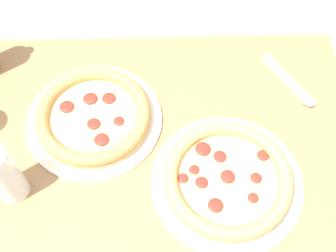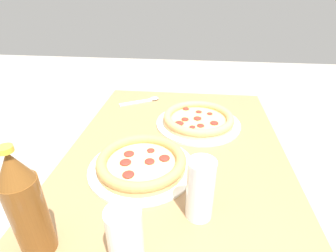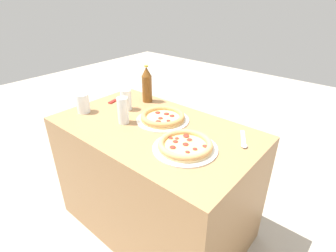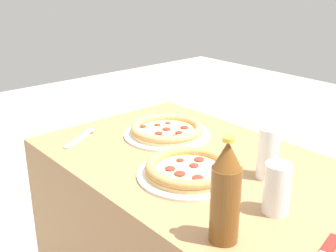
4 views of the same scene
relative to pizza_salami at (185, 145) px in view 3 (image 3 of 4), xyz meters
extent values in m
plane|color=#A89E8E|center=(0.28, -0.07, -0.78)|extent=(8.00, 8.00, 0.00)
cube|color=#997047|center=(0.28, -0.07, -0.40)|extent=(1.18, 0.70, 0.76)
cylinder|color=silver|center=(0.00, 0.00, -0.02)|extent=(0.32, 0.32, 0.01)
cylinder|color=#E5C689|center=(0.00, 0.00, -0.01)|extent=(0.27, 0.27, 0.01)
cylinder|color=#E5C170|center=(0.00, 0.00, 0.00)|extent=(0.23, 0.23, 0.00)
torus|color=tan|center=(0.00, 0.00, 0.01)|extent=(0.27, 0.27, 0.03)
ellipsoid|color=maroon|center=(0.00, 0.00, 0.01)|extent=(0.03, 0.03, 0.01)
ellipsoid|color=maroon|center=(0.07, -0.02, 0.00)|extent=(0.02, 0.02, 0.00)
ellipsoid|color=maroon|center=(0.01, -0.05, 0.01)|extent=(0.03, 0.03, 0.01)
ellipsoid|color=maroon|center=(-0.06, 0.00, 0.01)|extent=(0.02, 0.02, 0.01)
ellipsoid|color=maroon|center=(0.05, -0.07, 0.01)|extent=(0.03, 0.03, 0.01)
ellipsoid|color=maroon|center=(0.03, 0.06, 0.01)|extent=(0.03, 0.03, 0.01)
ellipsoid|color=maroon|center=(-0.08, -0.05, 0.01)|extent=(0.03, 0.03, 0.01)
ellipsoid|color=maroon|center=(-0.05, 0.04, 0.00)|extent=(0.02, 0.02, 0.00)
ellipsoid|color=maroon|center=(0.06, 0.01, 0.01)|extent=(0.03, 0.03, 0.01)
ellipsoid|color=maroon|center=(0.09, 0.00, 0.00)|extent=(0.02, 0.02, 0.00)
cylinder|color=silver|center=(0.29, -0.16, -0.02)|extent=(0.31, 0.31, 0.01)
cylinder|color=tan|center=(0.29, -0.16, -0.01)|extent=(0.26, 0.26, 0.01)
cylinder|color=#EACC7F|center=(0.29, -0.16, 0.00)|extent=(0.23, 0.23, 0.00)
torus|color=tan|center=(0.29, -0.16, 0.01)|extent=(0.26, 0.26, 0.03)
ellipsoid|color=maroon|center=(0.29, -0.14, 0.01)|extent=(0.03, 0.03, 0.01)
ellipsoid|color=maroon|center=(0.35, -0.19, 0.01)|extent=(0.03, 0.03, 0.01)
ellipsoid|color=maroon|center=(0.23, -0.15, 0.01)|extent=(0.02, 0.02, 0.01)
ellipsoid|color=maroon|center=(0.30, -0.21, 0.01)|extent=(0.03, 0.03, 0.01)
ellipsoid|color=maroon|center=(0.26, -0.21, 0.01)|extent=(0.03, 0.03, 0.01)
ellipsoid|color=maroon|center=(0.27, -0.10, 0.01)|extent=(0.03, 0.03, 0.01)
cylinder|color=white|center=(0.45, 0.00, 0.06)|extent=(0.06, 0.06, 0.16)
cylinder|color=black|center=(0.45, 0.00, 0.02)|extent=(0.05, 0.05, 0.08)
cylinder|color=white|center=(0.75, 0.07, 0.04)|extent=(0.08, 0.08, 0.12)
cylinder|color=beige|center=(0.75, 0.07, 0.03)|extent=(0.07, 0.07, 0.09)
cylinder|color=white|center=(0.58, -0.13, 0.05)|extent=(0.07, 0.07, 0.13)
cylinder|color=orange|center=(0.58, -0.13, 0.03)|extent=(0.06, 0.06, 0.09)
cylinder|color=brown|center=(0.57, -0.32, 0.07)|extent=(0.07, 0.07, 0.18)
cone|color=brown|center=(0.57, -0.32, 0.19)|extent=(0.06, 0.06, 0.06)
cylinder|color=gold|center=(0.57, -0.32, 0.23)|extent=(0.03, 0.03, 0.01)
cube|color=maroon|center=(0.74, -0.16, -0.02)|extent=(0.04, 0.08, 0.01)
cube|color=silver|center=(0.76, -0.25, -0.02)|extent=(0.05, 0.12, 0.01)
cube|color=silver|center=(-0.17, -0.28, -0.02)|extent=(0.09, 0.14, 0.01)
ellipsoid|color=silver|center=(-0.21, -0.20, -0.01)|extent=(0.05, 0.05, 0.01)
camera|label=1|loc=(0.13, 0.36, 0.80)|focal=45.00mm
camera|label=2|loc=(0.89, -0.02, 0.47)|focal=28.00mm
camera|label=3|loc=(-0.64, 0.88, 0.68)|focal=28.00mm
camera|label=4|loc=(1.10, -0.94, 0.56)|focal=45.00mm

